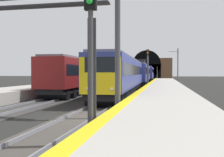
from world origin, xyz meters
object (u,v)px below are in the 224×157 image
Objects in this scene: railway_signal_far at (157,72)px; catenary_mast_near at (178,66)px; train_main_approaching at (140,73)px; train_adjacent_platform at (104,73)px; railway_signal_near at (91,45)px; overhead_signal_gantry at (38,21)px; railway_signal_mid at (148,66)px.

catenary_mast_near is at bearing 7.01° from railway_signal_far.
train_main_approaching is 1.52× the size of train_adjacent_platform.
railway_signal_near is 84.57m from railway_signal_far.
railway_signal_near is at bearing 0.00° from railway_signal_far.
train_main_approaching is at bearing -4.31° from overhead_signal_gantry.
railway_signal_near reaches higher than train_main_approaching.
railway_signal_mid is at bearing 161.61° from catenary_mast_near.
overhead_signal_gantry is (-27.44, -2.58, 2.92)m from train_adjacent_platform.
train_main_approaching is 8.97× the size of catenary_mast_near.
railway_signal_mid reaches higher than railway_signal_far.
catenary_mast_near is at bearing 161.61° from railway_signal_mid.
catenary_mast_near is (44.58, -4.91, 0.37)m from railway_signal_near.
train_main_approaching is 11.16× the size of railway_signal_mid.
train_main_approaching is 7.00× the size of overhead_signal_gantry.
railway_signal_mid is (-2.83, -7.04, 1.04)m from train_adjacent_platform.
railway_signal_near is 29.81m from railway_signal_mid.
catenary_mast_near reaches higher than train_adjacent_platform.
train_adjacent_platform is at bearing 5.38° from overhead_signal_gantry.
railway_signal_near is 0.76× the size of catenary_mast_near.
train_adjacent_platform is at bearing -111.92° from railway_signal_mid.
railway_signal_far is (84.57, 0.00, -0.56)m from railway_signal_near.
catenary_mast_near is (5.08, -6.79, 1.39)m from train_main_approaching.
railway_signal_mid is (-9.70, -1.88, 1.06)m from train_main_approaching.
railway_signal_far is 79.54m from overhead_signal_gantry.
railway_signal_mid is 0.80× the size of catenary_mast_near.
railway_signal_mid is 0.63× the size of overhead_signal_gantry.
overhead_signal_gantry reaches higher than railway_signal_far.
railway_signal_far is at bearing -180.00° from railway_signal_near.
catenary_mast_near reaches higher than railway_signal_far.
railway_signal_near reaches higher than railway_signal_far.
overhead_signal_gantry is at bearing -139.36° from railway_signal_near.
train_adjacent_platform is 4.60× the size of overhead_signal_gantry.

